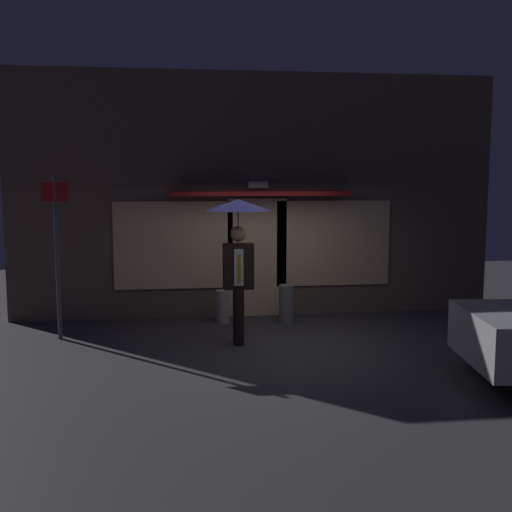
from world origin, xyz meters
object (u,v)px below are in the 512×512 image
at_px(person_with_umbrella, 238,237).
at_px(street_sign_post, 57,248).
at_px(sidewalk_bollard, 287,304).
at_px(sidewalk_bollard_2, 223,306).

relative_size(person_with_umbrella, street_sign_post, 0.86).
xyz_separation_m(person_with_umbrella, sidewalk_bollard, (0.99, 1.27, -1.33)).
relative_size(person_with_umbrella, sidewalk_bollard_2, 3.86).
bearing_deg(street_sign_post, sidewalk_bollard, 9.38).
distance_m(person_with_umbrella, street_sign_post, 2.89).
xyz_separation_m(sidewalk_bollard, sidewalk_bollard_2, (-1.12, 0.19, -0.05)).
distance_m(person_with_umbrella, sidewalk_bollard_2, 2.02).
relative_size(sidewalk_bollard, sidewalk_bollard_2, 1.19).
xyz_separation_m(street_sign_post, sidewalk_bollard_2, (2.68, 0.82, -1.18)).
bearing_deg(sidewalk_bollard_2, sidewalk_bollard, -9.84).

